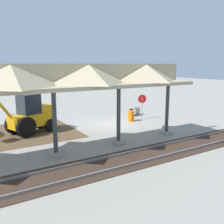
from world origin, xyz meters
TOP-DOWN VIEW (x-y plane):
  - ground_plane at (0.00, 0.00)m, footprint 120.00×120.00m
  - dirt_work_zone at (7.62, -1.09)m, footprint 9.05×7.00m
  - platform_canopy at (6.21, 4.62)m, footprint 17.29×3.20m
  - rail_tracks at (0.00, 7.18)m, footprint 60.00×2.58m
  - stop_sign at (-3.47, -0.22)m, footprint 0.72×0.30m
  - backhoe at (6.23, -0.70)m, footprint 5.22×2.86m
  - concrete_pipe at (-3.88, -1.98)m, footprint 1.20×1.18m
  - traffic_barrel at (-2.13, -0.03)m, footprint 0.56×0.56m

SIDE VIEW (x-z plane):
  - ground_plane at x=0.00m, z-range 0.00..0.00m
  - dirt_work_zone at x=7.62m, z-range 0.00..0.01m
  - rail_tracks at x=0.00m, z-range -0.05..0.10m
  - concrete_pipe at x=-3.88m, z-range 0.00..0.89m
  - traffic_barrel at x=-2.13m, z-range 0.00..0.90m
  - backhoe at x=6.23m, z-range -0.14..2.68m
  - stop_sign at x=-3.47m, z-range 0.48..2.69m
  - platform_canopy at x=6.21m, z-range 1.72..6.62m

